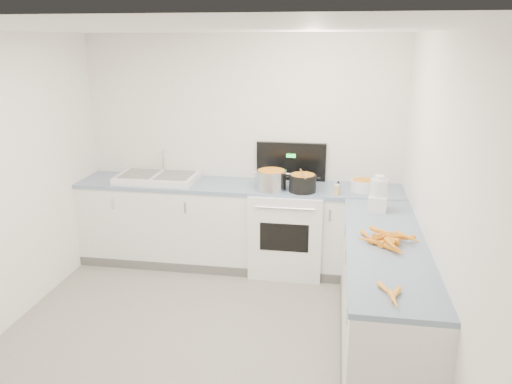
# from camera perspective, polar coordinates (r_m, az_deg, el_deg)

# --- Properties ---
(floor) EXTENTS (3.50, 4.00, 0.00)m
(floor) POSITION_cam_1_polar(r_m,az_deg,el_deg) (4.27, -6.67, -17.84)
(floor) COLOR gray
(floor) RESTS_ON ground
(ceiling) EXTENTS (3.50, 4.00, 0.00)m
(ceiling) POSITION_cam_1_polar(r_m,az_deg,el_deg) (3.51, -8.12, 17.97)
(ceiling) COLOR white
(ceiling) RESTS_ON ground
(wall_back) EXTENTS (3.50, 0.00, 2.50)m
(wall_back) POSITION_cam_1_polar(r_m,az_deg,el_deg) (5.58, -1.57, 4.78)
(wall_back) COLOR white
(wall_back) RESTS_ON ground
(wall_right) EXTENTS (0.00, 4.00, 2.50)m
(wall_right) POSITION_cam_1_polar(r_m,az_deg,el_deg) (3.63, 20.25, -3.06)
(wall_right) COLOR white
(wall_right) RESTS_ON ground
(counter_back) EXTENTS (3.50, 0.62, 0.94)m
(counter_back) POSITION_cam_1_polar(r_m,az_deg,el_deg) (5.52, -2.09, -3.81)
(counter_back) COLOR white
(counter_back) RESTS_ON ground
(counter_right) EXTENTS (0.62, 2.20, 0.94)m
(counter_right) POSITION_cam_1_polar(r_m,az_deg,el_deg) (4.17, 14.27, -11.60)
(counter_right) COLOR white
(counter_right) RESTS_ON ground
(stove) EXTENTS (0.76, 0.65, 1.36)m
(stove) POSITION_cam_1_polar(r_m,az_deg,el_deg) (5.43, 3.60, -4.15)
(stove) COLOR white
(stove) RESTS_ON ground
(sink) EXTENTS (0.86, 0.52, 0.31)m
(sink) POSITION_cam_1_polar(r_m,az_deg,el_deg) (5.60, -11.21, 1.64)
(sink) COLOR white
(sink) RESTS_ON counter_back
(steel_pot) EXTENTS (0.38, 0.38, 0.23)m
(steel_pot) POSITION_cam_1_polar(r_m,az_deg,el_deg) (5.15, 1.78, 1.25)
(steel_pot) COLOR silver
(steel_pot) RESTS_ON stove
(black_pot) EXTENTS (0.37, 0.37, 0.20)m
(black_pot) POSITION_cam_1_polar(r_m,az_deg,el_deg) (5.12, 5.34, 0.91)
(black_pot) COLOR black
(black_pot) RESTS_ON stove
(wooden_spoon) EXTENTS (0.09, 0.36, 0.02)m
(wooden_spoon) POSITION_cam_1_polar(r_m,az_deg,el_deg) (5.09, 5.37, 2.09)
(wooden_spoon) COLOR #AD7A47
(wooden_spoon) RESTS_ON black_pot
(mixing_bowl) EXTENTS (0.31, 0.31, 0.12)m
(mixing_bowl) POSITION_cam_1_polar(r_m,az_deg,el_deg) (5.24, 12.10, 0.75)
(mixing_bowl) COLOR white
(mixing_bowl) RESTS_ON counter_back
(extract_bottle) EXTENTS (0.04, 0.04, 0.11)m
(extract_bottle) POSITION_cam_1_polar(r_m,az_deg,el_deg) (5.09, 9.36, 0.38)
(extract_bottle) COLOR #593319
(extract_bottle) RESTS_ON counter_back
(spice_jar) EXTENTS (0.05, 0.05, 0.09)m
(spice_jar) POSITION_cam_1_polar(r_m,az_deg,el_deg) (5.06, 9.24, 0.18)
(spice_jar) COLOR #E5B266
(spice_jar) RESTS_ON counter_back
(food_processor) EXTENTS (0.19, 0.22, 0.33)m
(food_processor) POSITION_cam_1_polar(r_m,az_deg,el_deg) (4.64, 13.78, -0.39)
(food_processor) COLOR white
(food_processor) RESTS_ON counter_right
(carrot_pile) EXTENTS (0.48, 0.46, 0.09)m
(carrot_pile) POSITION_cam_1_polar(r_m,az_deg,el_deg) (3.94, 14.72, -5.26)
(carrot_pile) COLOR orange
(carrot_pile) RESTS_ON counter_right
(peeled_carrots) EXTENTS (0.15, 0.30, 0.04)m
(peeled_carrots) POSITION_cam_1_polar(r_m,az_deg,el_deg) (3.17, 15.26, -11.29)
(peeled_carrots) COLOR orange
(peeled_carrots) RESTS_ON counter_right
(peelings) EXTENTS (0.20, 0.26, 0.01)m
(peelings) POSITION_cam_1_polar(r_m,az_deg,el_deg) (5.66, -13.41, 2.05)
(peelings) COLOR tan
(peelings) RESTS_ON sink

